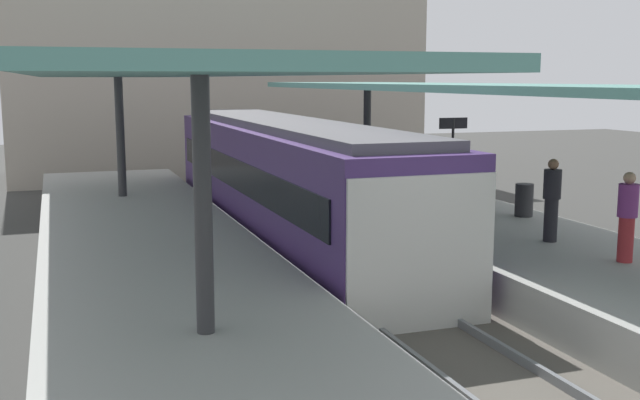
# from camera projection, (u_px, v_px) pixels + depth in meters

# --- Properties ---
(ground_plane) EXTENTS (80.00, 80.00, 0.00)m
(ground_plane) POSITION_uv_depth(u_px,v_px,m) (341.00, 286.00, 16.07)
(ground_plane) COLOR #383835
(platform_left) EXTENTS (4.40, 28.00, 1.00)m
(platform_left) POSITION_uv_depth(u_px,v_px,m) (159.00, 278.00, 14.76)
(platform_left) COLOR #9E9E99
(platform_left) RESTS_ON ground_plane
(platform_right) EXTENTS (4.40, 28.00, 1.00)m
(platform_right) POSITION_uv_depth(u_px,v_px,m) (498.00, 250.00, 17.23)
(platform_right) COLOR #9E9E99
(platform_right) RESTS_ON ground_plane
(track_ballast) EXTENTS (3.20, 28.00, 0.20)m
(track_ballast) POSITION_uv_depth(u_px,v_px,m) (341.00, 281.00, 16.06)
(track_ballast) COLOR #59544C
(track_ballast) RESTS_ON ground_plane
(rail_near_side) EXTENTS (0.08, 28.00, 0.14)m
(rail_near_side) POSITION_uv_depth(u_px,v_px,m) (309.00, 276.00, 15.80)
(rail_near_side) COLOR slate
(rail_near_side) RESTS_ON track_ballast
(rail_far_side) EXTENTS (0.08, 28.00, 0.14)m
(rail_far_side) POSITION_uv_depth(u_px,v_px,m) (373.00, 271.00, 16.27)
(rail_far_side) COLOR slate
(rail_far_side) RESTS_ON track_ballast
(commuter_train) EXTENTS (2.78, 15.28, 3.10)m
(commuter_train) POSITION_uv_depth(u_px,v_px,m) (287.00, 182.00, 19.46)
(commuter_train) COLOR #472D6B
(commuter_train) RESTS_ON track_ballast
(canopy_left) EXTENTS (4.18, 21.00, 3.55)m
(canopy_left) POSITION_uv_depth(u_px,v_px,m) (143.00, 75.00, 15.44)
(canopy_left) COLOR #333335
(canopy_left) RESTS_ON platform_left
(canopy_right) EXTENTS (4.18, 21.00, 3.21)m
(canopy_right) POSITION_uv_depth(u_px,v_px,m) (471.00, 89.00, 17.97)
(canopy_right) COLOR #333335
(canopy_right) RESTS_ON platform_right
(platform_bench) EXTENTS (1.40, 0.41, 0.86)m
(platform_bench) POSITION_uv_depth(u_px,v_px,m) (420.00, 195.00, 18.94)
(platform_bench) COLOR black
(platform_bench) RESTS_ON platform_right
(platform_sign) EXTENTS (0.90, 0.08, 2.21)m
(platform_sign) POSITION_uv_depth(u_px,v_px,m) (453.00, 138.00, 22.29)
(platform_sign) COLOR #262628
(platform_sign) RESTS_ON platform_right
(litter_bin) EXTENTS (0.44, 0.44, 0.80)m
(litter_bin) POSITION_uv_depth(u_px,v_px,m) (524.00, 200.00, 18.59)
(litter_bin) COLOR #2D2D30
(litter_bin) RESTS_ON platform_right
(passenger_near_bench) EXTENTS (0.36, 0.36, 1.68)m
(passenger_near_bench) POSITION_uv_depth(u_px,v_px,m) (394.00, 160.00, 23.39)
(passenger_near_bench) COLOR #998460
(passenger_near_bench) RESTS_ON platform_right
(passenger_mid_platform) EXTENTS (0.36, 0.36, 1.72)m
(passenger_mid_platform) POSITION_uv_depth(u_px,v_px,m) (552.00, 199.00, 15.62)
(passenger_mid_platform) COLOR #232328
(passenger_mid_platform) RESTS_ON platform_right
(passenger_far_end) EXTENTS (0.36, 0.36, 1.67)m
(passenger_far_end) POSITION_uv_depth(u_px,v_px,m) (627.00, 216.00, 13.87)
(passenger_far_end) COLOR maroon
(passenger_far_end) RESTS_ON platform_right
(station_building_backdrop) EXTENTS (18.00, 6.00, 11.00)m
(station_building_backdrop) POSITION_uv_depth(u_px,v_px,m) (217.00, 53.00, 34.36)
(station_building_backdrop) COLOR #A89E8E
(station_building_backdrop) RESTS_ON ground_plane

